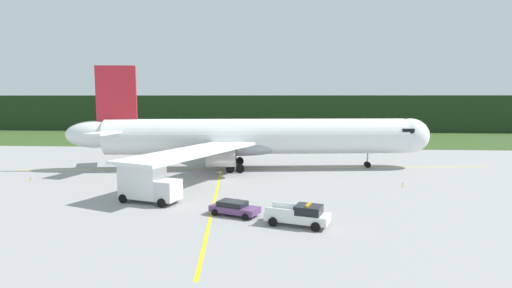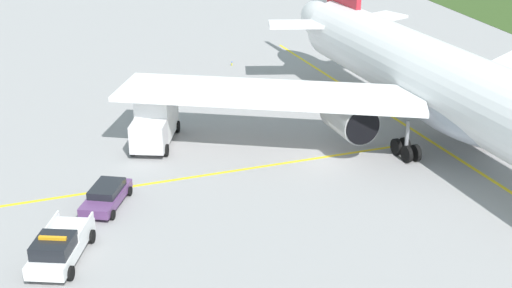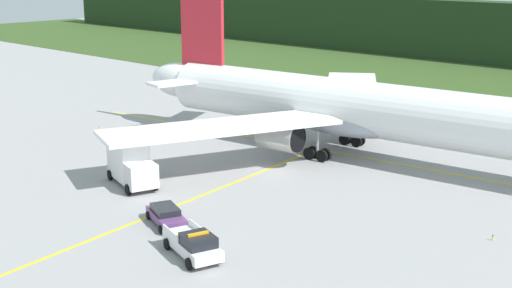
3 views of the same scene
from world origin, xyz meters
name	(u,v)px [view 3 (image 3 of 3)]	position (x,y,z in m)	size (l,w,h in m)	color
ground	(274,170)	(0.00, 0.00, 0.00)	(320.00, 320.00, 0.00)	#979596
taxiway_centerline_main	(364,158)	(3.53, 9.16, 0.00)	(71.16, 0.30, 0.01)	yellow
taxiway_centerline_spur	(187,201)	(0.61, -11.05, 0.00)	(35.96, 0.30, 0.01)	yellow
airliner	(359,109)	(2.77, 9.07, 4.69)	(54.37, 45.23, 15.22)	white
ops_pickup_truck	(194,244)	(9.08, -17.93, 0.90)	(5.66, 3.53, 1.94)	white
catering_truck	(131,162)	(-6.13, -11.46, 1.98)	(6.67, 4.21, 4.01)	silver
staff_car	(166,215)	(3.24, -15.38, 0.70)	(4.82, 3.37, 1.30)	#613A6F
taxiway_edge_light_east	(493,237)	(21.95, -1.99, 0.22)	(0.12, 0.12, 0.41)	yellow
taxiway_edge_light_west	(99,128)	(-24.85, -1.99, 0.24)	(0.12, 0.12, 0.44)	yellow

